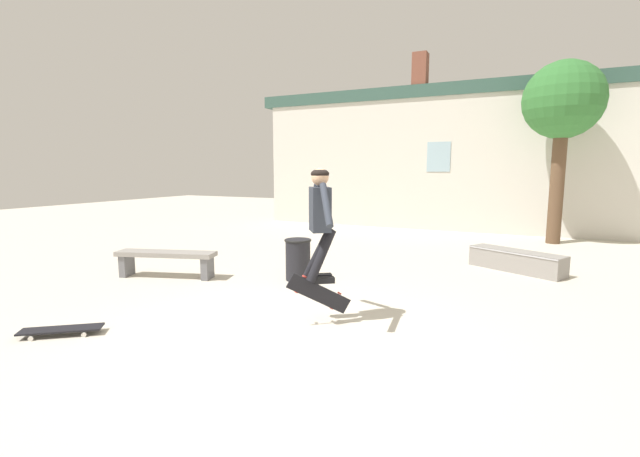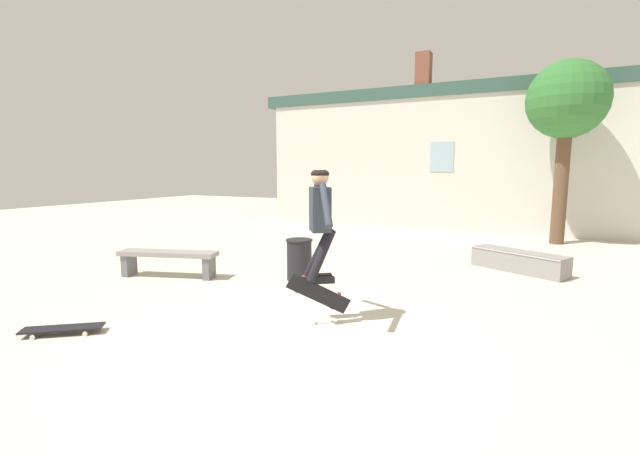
# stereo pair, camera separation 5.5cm
# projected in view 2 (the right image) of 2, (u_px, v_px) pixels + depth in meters

# --- Properties ---
(ground_plane) EXTENTS (40.00, 40.00, 0.00)m
(ground_plane) POSITION_uv_depth(u_px,v_px,m) (295.00, 334.00, 4.95)
(ground_plane) COLOR beige
(building_backdrop) EXTENTS (12.69, 0.52, 5.43)m
(building_backdrop) POSITION_uv_depth(u_px,v_px,m) (447.00, 155.00, 13.14)
(building_backdrop) COLOR beige
(building_backdrop) RESTS_ON ground_plane
(tree_right) EXTENTS (1.90, 1.90, 4.55)m
(tree_right) POSITION_uv_depth(u_px,v_px,m) (567.00, 103.00, 10.49)
(tree_right) COLOR brown
(tree_right) RESTS_ON ground_plane
(park_bench) EXTENTS (1.79, 0.88, 0.46)m
(park_bench) POSITION_uv_depth(u_px,v_px,m) (168.00, 258.00, 7.53)
(park_bench) COLOR gray
(park_bench) RESTS_ON ground_plane
(skate_ledge) EXTENTS (1.73, 1.21, 0.39)m
(skate_ledge) POSITION_uv_depth(u_px,v_px,m) (519.00, 261.00, 7.96)
(skate_ledge) COLOR gray
(skate_ledge) RESTS_ON ground_plane
(trash_bin) EXTENTS (0.47, 0.47, 0.71)m
(trash_bin) POSITION_uv_depth(u_px,v_px,m) (299.00, 258.00, 7.34)
(trash_bin) COLOR black
(trash_bin) RESTS_ON ground_plane
(skater) EXTENTS (0.81, 1.08, 1.38)m
(skater) POSITION_uv_depth(u_px,v_px,m) (320.00, 215.00, 5.13)
(skater) COLOR #282D38
(skateboard_flipping) EXTENTS (0.62, 0.57, 0.57)m
(skateboard_flipping) POSITION_uv_depth(u_px,v_px,m) (319.00, 294.00, 5.19)
(skateboard_flipping) COLOR black
(skateboard_resting) EXTENTS (0.83, 0.70, 0.08)m
(skateboard_resting) POSITION_uv_depth(u_px,v_px,m) (63.00, 328.00, 4.94)
(skateboard_resting) COLOR black
(skateboard_resting) RESTS_ON ground_plane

